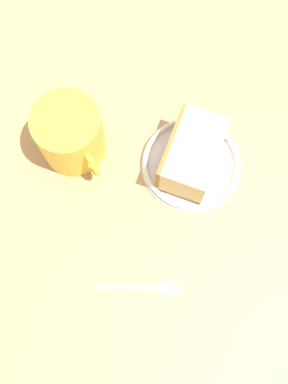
{
  "coord_description": "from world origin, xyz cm",
  "views": [
    {
      "loc": [
        22.43,
        3.51,
        67.37
      ],
      "look_at": [
        3.92,
        -0.55,
        3.0
      ],
      "focal_mm": 43.31,
      "sensor_mm": 36.0,
      "label": 1
    }
  ],
  "objects_px": {
    "small_plate": "(191,164)",
    "teaspoon": "(154,287)",
    "cake_slice": "(192,155)",
    "tea_mug": "(70,135)"
  },
  "relations": [
    {
      "from": "small_plate",
      "to": "teaspoon",
      "type": "relative_size",
      "value": 1.21
    },
    {
      "from": "small_plate",
      "to": "cake_slice",
      "type": "xyz_separation_m",
      "value": [
        -0.0,
        -0.0,
        0.04
      ]
    },
    {
      "from": "cake_slice",
      "to": "small_plate",
      "type": "bearing_deg",
      "value": 82.04
    },
    {
      "from": "tea_mug",
      "to": "teaspoon",
      "type": "distance_m",
      "value": 0.25
    },
    {
      "from": "tea_mug",
      "to": "small_plate",
      "type": "bearing_deg",
      "value": 92.98
    },
    {
      "from": "cake_slice",
      "to": "tea_mug",
      "type": "distance_m",
      "value": 0.18
    },
    {
      "from": "small_plate",
      "to": "tea_mug",
      "type": "bearing_deg",
      "value": -87.02
    },
    {
      "from": "small_plate",
      "to": "tea_mug",
      "type": "relative_size",
      "value": 1.41
    },
    {
      "from": "cake_slice",
      "to": "tea_mug",
      "type": "xyz_separation_m",
      "value": [
        0.01,
        -0.18,
        0.01
      ]
    },
    {
      "from": "tea_mug",
      "to": "teaspoon",
      "type": "bearing_deg",
      "value": 42.01
    }
  ]
}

